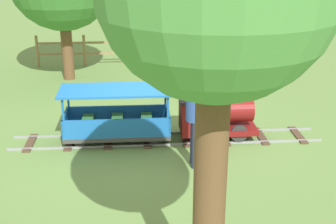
{
  "coord_description": "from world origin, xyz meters",
  "views": [
    {
      "loc": [
        7.78,
        -0.15,
        3.54
      ],
      "look_at": [
        0.0,
        0.41,
        0.55
      ],
      "focal_mm": 49.19,
      "sensor_mm": 36.0,
      "label": 1
    }
  ],
  "objects_px": {
    "conductor_person": "(195,111)",
    "park_bench": "(195,76)",
    "locomotive": "(213,114)",
    "passenger_car": "(117,120)"
  },
  "relations": [
    {
      "from": "conductor_person",
      "to": "park_bench",
      "type": "distance_m",
      "value": 3.81
    },
    {
      "from": "park_bench",
      "to": "locomotive",
      "type": "bearing_deg",
      "value": -0.53
    },
    {
      "from": "conductor_person",
      "to": "park_bench",
      "type": "relative_size",
      "value": 1.2
    },
    {
      "from": "locomotive",
      "to": "conductor_person",
      "type": "relative_size",
      "value": 0.89
    },
    {
      "from": "conductor_person",
      "to": "passenger_car",
      "type": "bearing_deg",
      "value": -129.04
    },
    {
      "from": "locomotive",
      "to": "passenger_car",
      "type": "relative_size",
      "value": 0.72
    },
    {
      "from": "locomotive",
      "to": "passenger_car",
      "type": "xyz_separation_m",
      "value": [
        0.0,
        -1.75,
        -0.06
      ]
    },
    {
      "from": "conductor_person",
      "to": "park_bench",
      "type": "height_order",
      "value": "conductor_person"
    },
    {
      "from": "park_bench",
      "to": "conductor_person",
      "type": "bearing_deg",
      "value": -7.52
    },
    {
      "from": "passenger_car",
      "to": "conductor_person",
      "type": "relative_size",
      "value": 1.23
    }
  ]
}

